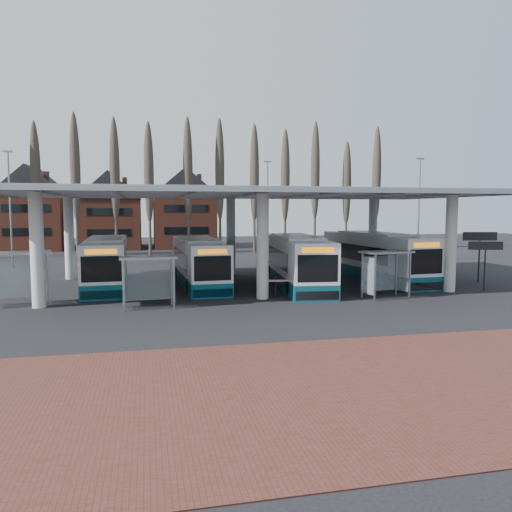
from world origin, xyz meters
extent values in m
plane|color=black|center=(0.00, 0.00, 0.00)|extent=(140.00, 140.00, 0.00)
cube|color=brown|center=(0.00, -12.00, 0.01)|extent=(70.00, 10.00, 0.03)
cylinder|color=silver|center=(-12.00, 2.50, 3.00)|extent=(0.70, 0.70, 6.00)
cylinder|color=silver|center=(-12.00, 13.50, 3.00)|extent=(0.70, 0.70, 6.00)
cylinder|color=silver|center=(0.00, 2.50, 3.00)|extent=(0.70, 0.70, 6.00)
cylinder|color=silver|center=(0.00, 13.50, 3.00)|extent=(0.70, 0.70, 6.00)
cylinder|color=silver|center=(12.00, 2.50, 3.00)|extent=(0.70, 0.70, 6.00)
cylinder|color=silver|center=(12.00, 13.50, 3.00)|extent=(0.70, 0.70, 6.00)
cube|color=gray|center=(0.00, 8.00, 6.25)|extent=(32.00, 16.00, 0.12)
cube|color=silver|center=(0.00, 8.00, 6.32)|extent=(31.50, 15.50, 0.04)
cone|color=#473D33|center=(-18.00, 33.00, 7.25)|extent=(0.36, 0.36, 14.50)
ellipsoid|color=#473D33|center=(-18.00, 33.00, 8.99)|extent=(1.10, 1.10, 11.02)
cone|color=#473D33|center=(-14.00, 33.00, 7.25)|extent=(0.36, 0.36, 14.50)
ellipsoid|color=#473D33|center=(-14.00, 33.00, 8.99)|extent=(1.10, 1.10, 11.02)
cone|color=#473D33|center=(-10.00, 33.00, 7.25)|extent=(0.36, 0.36, 14.50)
ellipsoid|color=#473D33|center=(-10.00, 33.00, 8.99)|extent=(1.10, 1.10, 11.02)
cone|color=#473D33|center=(-6.00, 33.00, 7.25)|extent=(0.36, 0.36, 14.50)
ellipsoid|color=#473D33|center=(-6.00, 33.00, 8.99)|extent=(1.10, 1.10, 11.02)
cone|color=#473D33|center=(-2.00, 33.00, 7.25)|extent=(0.36, 0.36, 14.50)
ellipsoid|color=#473D33|center=(-2.00, 33.00, 8.99)|extent=(1.10, 1.10, 11.02)
cone|color=#473D33|center=(2.00, 33.00, 7.25)|extent=(0.36, 0.36, 14.50)
ellipsoid|color=#473D33|center=(2.00, 33.00, 8.99)|extent=(1.10, 1.10, 11.02)
cone|color=#473D33|center=(6.00, 33.00, 7.25)|extent=(0.36, 0.36, 14.50)
ellipsoid|color=#473D33|center=(6.00, 33.00, 8.99)|extent=(1.10, 1.10, 11.02)
cone|color=#473D33|center=(10.00, 33.00, 7.25)|extent=(0.36, 0.36, 14.50)
ellipsoid|color=#473D33|center=(10.00, 33.00, 8.99)|extent=(1.10, 1.10, 11.02)
cone|color=#473D33|center=(14.00, 33.00, 7.25)|extent=(0.36, 0.36, 14.50)
ellipsoid|color=#473D33|center=(14.00, 33.00, 8.99)|extent=(1.10, 1.10, 11.02)
cone|color=#473D33|center=(18.00, 33.00, 7.25)|extent=(0.36, 0.36, 14.50)
ellipsoid|color=#473D33|center=(18.00, 33.00, 8.99)|extent=(1.10, 1.10, 11.02)
cone|color=#473D33|center=(22.00, 33.00, 7.25)|extent=(0.36, 0.36, 14.50)
ellipsoid|color=#473D33|center=(22.00, 33.00, 8.99)|extent=(1.10, 1.10, 11.02)
cube|color=brown|center=(-20.50, 44.00, 3.50)|extent=(8.00, 10.00, 7.00)
pyramid|color=black|center=(-20.50, 44.00, 10.50)|extent=(8.30, 10.30, 3.50)
cube|color=brown|center=(-11.00, 44.00, 3.50)|extent=(8.00, 10.00, 7.00)
pyramid|color=black|center=(-11.00, 44.00, 10.50)|extent=(8.30, 10.30, 3.50)
cube|color=brown|center=(-1.50, 44.00, 3.50)|extent=(8.00, 10.00, 7.00)
pyramid|color=black|center=(-1.50, 44.00, 10.50)|extent=(8.30, 10.30, 3.50)
cylinder|color=slate|center=(-18.00, 22.00, 5.00)|extent=(0.16, 0.16, 10.00)
cube|color=slate|center=(-18.00, 22.00, 10.10)|extent=(0.80, 0.15, 0.15)
cylinder|color=slate|center=(6.00, 26.00, 5.00)|extent=(0.16, 0.16, 10.00)
cube|color=slate|center=(6.00, 26.00, 10.10)|extent=(0.80, 0.15, 0.15)
cylinder|color=slate|center=(20.00, 20.00, 5.00)|extent=(0.16, 0.16, 10.00)
cube|color=slate|center=(20.00, 20.00, 10.10)|extent=(0.80, 0.15, 0.15)
cube|color=silver|center=(-9.11, 9.53, 1.75)|extent=(2.81, 11.73, 2.72)
cube|color=#0B4557|center=(-9.11, 9.53, 0.44)|extent=(2.83, 11.75, 0.87)
cube|color=silver|center=(-9.11, 9.53, 3.16)|extent=(2.43, 7.06, 0.17)
cube|color=black|center=(-9.12, 10.02, 1.85)|extent=(2.75, 8.46, 1.07)
cube|color=black|center=(-8.94, 3.72, 1.80)|extent=(2.18, 0.12, 1.46)
cube|color=black|center=(-9.27, 15.34, 1.85)|extent=(2.11, 0.12, 1.17)
cube|color=orange|center=(-8.94, 3.72, 2.77)|extent=(1.74, 0.10, 0.29)
cube|color=black|center=(-8.94, 3.73, 0.34)|extent=(2.36, 0.14, 0.49)
cylinder|color=black|center=(-10.12, 5.81, 0.47)|extent=(0.30, 0.94, 0.93)
cylinder|color=black|center=(-7.88, 5.87, 0.47)|extent=(0.30, 0.94, 0.93)
cylinder|color=black|center=(-10.32, 12.90, 0.47)|extent=(0.30, 0.94, 0.93)
cylinder|color=black|center=(-8.08, 12.96, 0.47)|extent=(0.30, 0.94, 0.93)
cube|color=silver|center=(-3.02, 8.72, 1.71)|extent=(2.87, 11.51, 2.67)
cube|color=#0B4557|center=(-3.02, 8.72, 0.43)|extent=(2.89, 11.53, 0.86)
cube|color=silver|center=(-3.02, 8.72, 3.10)|extent=(2.45, 6.94, 0.17)
cube|color=black|center=(-3.04, 9.20, 1.81)|extent=(2.79, 8.32, 1.05)
cube|color=black|center=(-2.80, 3.03, 1.76)|extent=(2.14, 0.14, 1.43)
cube|color=black|center=(-3.24, 14.41, 1.81)|extent=(2.06, 0.14, 1.14)
cube|color=orange|center=(-2.80, 3.03, 2.71)|extent=(1.70, 0.11, 0.29)
cube|color=black|center=(-2.80, 3.04, 0.33)|extent=(2.31, 0.17, 0.48)
cylinder|color=black|center=(-3.98, 5.06, 0.46)|extent=(0.30, 0.92, 0.91)
cylinder|color=black|center=(-1.78, 5.15, 0.46)|extent=(0.30, 0.92, 0.91)
cylinder|color=black|center=(-4.25, 12.01, 0.46)|extent=(0.30, 0.92, 0.91)
cylinder|color=black|center=(-2.05, 12.10, 0.46)|extent=(0.30, 0.92, 0.91)
cube|color=silver|center=(3.33, 6.84, 1.82)|extent=(3.76, 12.33, 2.83)
cube|color=#0B4557|center=(3.33, 6.84, 0.46)|extent=(3.79, 12.36, 0.91)
cube|color=silver|center=(3.33, 6.84, 3.29)|extent=(3.03, 7.48, 0.18)
cube|color=black|center=(3.38, 7.34, 1.92)|extent=(3.47, 8.96, 1.11)
cube|color=black|center=(2.73, 0.82, 1.87)|extent=(2.26, 0.28, 1.52)
cube|color=black|center=(3.92, 12.86, 1.92)|extent=(2.19, 0.28, 1.21)
cube|color=orange|center=(2.73, 0.82, 2.88)|extent=(1.80, 0.23, 0.30)
cube|color=black|center=(2.73, 0.83, 0.35)|extent=(2.45, 0.32, 0.51)
cylinder|color=black|center=(1.78, 3.13, 0.49)|extent=(0.38, 0.99, 0.97)
cylinder|color=black|center=(4.11, 2.90, 0.49)|extent=(0.38, 0.99, 0.97)
cylinder|color=black|center=(2.51, 10.48, 0.49)|extent=(0.38, 0.99, 0.97)
cylinder|color=black|center=(4.84, 10.25, 0.49)|extent=(0.38, 0.99, 0.97)
cube|color=silver|center=(9.93, 8.70, 1.85)|extent=(3.52, 12.51, 2.88)
cube|color=#0B4557|center=(9.93, 8.70, 0.46)|extent=(3.54, 12.54, 0.93)
cube|color=silver|center=(9.93, 8.70, 3.35)|extent=(2.90, 7.57, 0.19)
cube|color=black|center=(9.89, 9.22, 1.96)|extent=(3.31, 9.07, 1.13)
cube|color=black|center=(10.38, 2.56, 1.90)|extent=(2.31, 0.23, 1.54)
cube|color=black|center=(9.48, 14.84, 1.96)|extent=(2.23, 0.22, 1.24)
cube|color=orange|center=(10.38, 2.56, 2.93)|extent=(1.84, 0.18, 0.31)
cube|color=black|center=(10.38, 2.57, 0.36)|extent=(2.49, 0.26, 0.51)
cylinder|color=black|center=(9.03, 4.71, 0.49)|extent=(0.36, 1.01, 0.99)
cylinder|color=black|center=(11.40, 4.89, 0.49)|extent=(0.36, 1.01, 0.99)
cylinder|color=black|center=(8.48, 12.21, 0.49)|extent=(0.36, 1.01, 0.99)
cylinder|color=black|center=(10.85, 12.38, 0.49)|extent=(0.36, 1.01, 0.99)
cube|color=gray|center=(-11.60, 3.06, 1.38)|extent=(0.11, 0.11, 2.75)
cube|color=gray|center=(-11.88, 4.24, 1.38)|extent=(0.11, 0.11, 2.75)
cube|color=gray|center=(-13.02, 3.34, 2.81)|extent=(3.36, 2.22, 0.11)
cube|color=silver|center=(-13.18, 3.98, 1.43)|extent=(2.58, 0.66, 2.20)
cube|color=silver|center=(-11.68, 3.66, 1.43)|extent=(0.33, 1.19, 2.20)
cube|color=gray|center=(-7.60, 0.46, 1.29)|extent=(0.09, 0.09, 2.58)
cube|color=gray|center=(-5.12, 0.61, 1.29)|extent=(0.09, 0.09, 2.58)
cube|color=gray|center=(-7.67, 1.60, 1.29)|extent=(0.09, 0.09, 2.58)
cube|color=gray|center=(-5.19, 1.74, 1.29)|extent=(0.09, 0.09, 2.58)
cube|color=gray|center=(-6.40, 1.10, 2.64)|extent=(2.97, 1.61, 0.10)
cube|color=silver|center=(-6.43, 1.72, 1.34)|extent=(2.48, 0.19, 2.07)
cube|color=silver|center=(-7.69, 1.03, 1.34)|extent=(0.11, 1.14, 2.07)
cube|color=silver|center=(-5.11, 1.18, 1.34)|extent=(0.11, 1.14, 2.07)
cube|color=gray|center=(5.94, 0.41, 1.31)|extent=(0.10, 0.10, 2.62)
cube|color=gray|center=(8.39, 0.97, 1.31)|extent=(0.10, 0.10, 2.62)
cube|color=gray|center=(5.69, 1.53, 1.31)|extent=(0.10, 0.10, 2.62)
cube|color=gray|center=(8.13, 2.09, 1.31)|extent=(0.10, 0.10, 2.62)
cube|color=gray|center=(7.04, 1.25, 2.67)|extent=(3.18, 2.09, 0.10)
cube|color=silver|center=(6.90, 1.86, 1.36)|extent=(2.46, 0.61, 2.09)
cube|color=silver|center=(5.76, 0.95, 1.36)|extent=(0.30, 1.13, 2.09)
cube|color=silver|center=(8.31, 1.54, 1.36)|extent=(0.30, 1.13, 2.09)
cylinder|color=black|center=(14.33, 2.32, 1.52)|extent=(0.09, 0.09, 3.04)
cube|color=black|center=(14.33, 2.32, 2.85)|extent=(2.03, 0.72, 0.52)
cylinder|color=black|center=(16.32, 5.58, 1.73)|extent=(0.11, 0.11, 3.46)
cube|color=black|center=(16.32, 5.58, 3.25)|extent=(2.36, 0.59, 0.60)
cube|color=black|center=(0.88, 2.91, 0.60)|extent=(0.09, 0.09, 1.19)
cube|color=red|center=(0.88, 2.37, 1.03)|extent=(2.38, 0.40, 0.11)
camera|label=1|loc=(-6.41, -25.06, 5.08)|focal=35.00mm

